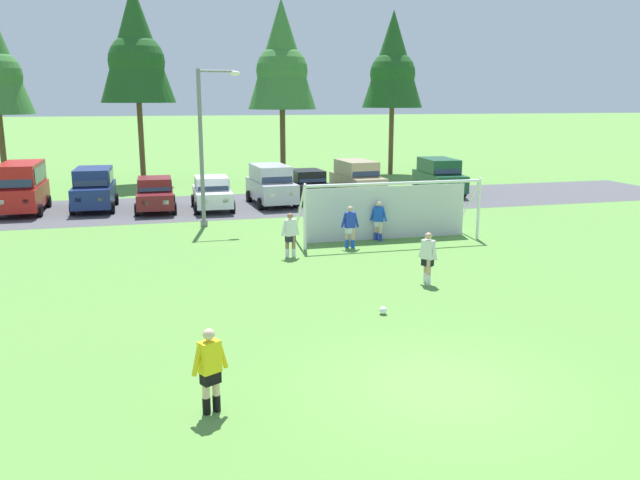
{
  "coord_description": "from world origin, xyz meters",
  "views": [
    {
      "loc": [
        -5.42,
        -10.97,
        5.69
      ],
      "look_at": [
        -0.66,
        7.04,
        1.56
      ],
      "focal_mm": 35.88,
      "sensor_mm": 36.0,
      "label": 1
    }
  ],
  "objects_px": {
    "soccer_goal": "(388,209)",
    "player_striker_near": "(428,258)",
    "referee": "(210,371)",
    "parked_car_slot_right": "(308,185)",
    "parked_car_slot_end": "(439,176)",
    "soccer_ball": "(383,310)",
    "parked_car_slot_far_left": "(22,186)",
    "parked_car_slot_left": "(94,188)",
    "parked_car_slot_center": "(212,193)",
    "player_midfield_center": "(378,221)",
    "player_defender_far": "(290,235)",
    "parked_car_slot_center_right": "(271,184)",
    "player_winger_left": "(350,227)",
    "street_lamp": "(205,146)",
    "parked_car_slot_center_left": "(155,194)",
    "parked_car_slot_far_right": "(357,179)"
  },
  "relations": [
    {
      "from": "referee",
      "to": "parked_car_slot_center_right",
      "type": "distance_m",
      "value": 23.78
    },
    {
      "from": "player_defender_far",
      "to": "player_striker_near",
      "type": "bearing_deg",
      "value": -52.66
    },
    {
      "from": "soccer_ball",
      "to": "parked_car_slot_far_left",
      "type": "xyz_separation_m",
      "value": [
        -12.24,
        19.59,
        1.23
      ]
    },
    {
      "from": "player_midfield_center",
      "to": "parked_car_slot_far_left",
      "type": "distance_m",
      "value": 18.74
    },
    {
      "from": "soccer_ball",
      "to": "parked_car_slot_far_left",
      "type": "distance_m",
      "value": 23.13
    },
    {
      "from": "soccer_goal",
      "to": "player_midfield_center",
      "type": "xyz_separation_m",
      "value": [
        -0.4,
        -0.02,
        -0.47
      ]
    },
    {
      "from": "player_winger_left",
      "to": "parked_car_slot_end",
      "type": "relative_size",
      "value": 0.35
    },
    {
      "from": "parked_car_slot_right",
      "to": "parked_car_slot_end",
      "type": "xyz_separation_m",
      "value": [
        8.24,
        0.19,
        0.24
      ]
    },
    {
      "from": "referee",
      "to": "player_defender_far",
      "type": "distance_m",
      "value": 11.95
    },
    {
      "from": "parked_car_slot_center_left",
      "to": "street_lamp",
      "type": "relative_size",
      "value": 0.61
    },
    {
      "from": "street_lamp",
      "to": "parked_car_slot_center_right",
      "type": "bearing_deg",
      "value": 53.29
    },
    {
      "from": "parked_car_slot_center_right",
      "to": "parked_car_slot_end",
      "type": "relative_size",
      "value": 0.99
    },
    {
      "from": "soccer_ball",
      "to": "parked_car_slot_left",
      "type": "height_order",
      "value": "parked_car_slot_left"
    },
    {
      "from": "player_winger_left",
      "to": "parked_car_slot_center_left",
      "type": "height_order",
      "value": "parked_car_slot_center_left"
    },
    {
      "from": "parked_car_slot_center_left",
      "to": "parked_car_slot_center_right",
      "type": "height_order",
      "value": "parked_car_slot_center_right"
    },
    {
      "from": "parked_car_slot_left",
      "to": "parked_car_slot_center",
      "type": "distance_m",
      "value": 6.16
    },
    {
      "from": "parked_car_slot_left",
      "to": "referee",
      "type": "bearing_deg",
      "value": -81.06
    },
    {
      "from": "referee",
      "to": "soccer_goal",
      "type": "bearing_deg",
      "value": 57.3
    },
    {
      "from": "soccer_ball",
      "to": "player_defender_far",
      "type": "relative_size",
      "value": 0.13
    },
    {
      "from": "soccer_ball",
      "to": "player_defender_far",
      "type": "height_order",
      "value": "player_defender_far"
    },
    {
      "from": "soccer_ball",
      "to": "player_midfield_center",
      "type": "height_order",
      "value": "player_midfield_center"
    },
    {
      "from": "street_lamp",
      "to": "player_defender_far",
      "type": "bearing_deg",
      "value": -70.13
    },
    {
      "from": "street_lamp",
      "to": "referee",
      "type": "bearing_deg",
      "value": -94.92
    },
    {
      "from": "soccer_ball",
      "to": "parked_car_slot_right",
      "type": "xyz_separation_m",
      "value": [
        2.75,
        19.8,
        0.77
      ]
    },
    {
      "from": "parked_car_slot_right",
      "to": "street_lamp",
      "type": "distance_m",
      "value": 9.24
    },
    {
      "from": "soccer_goal",
      "to": "player_striker_near",
      "type": "distance_m",
      "value": 6.4
    },
    {
      "from": "player_striker_near",
      "to": "parked_car_slot_left",
      "type": "xyz_separation_m",
      "value": [
        -11.13,
        17.2,
        0.29
      ]
    },
    {
      "from": "parked_car_slot_center_left",
      "to": "street_lamp",
      "type": "xyz_separation_m",
      "value": [
        2.25,
        -4.82,
        2.74
      ]
    },
    {
      "from": "parked_car_slot_center",
      "to": "parked_car_slot_far_left",
      "type": "bearing_deg",
      "value": 170.68
    },
    {
      "from": "parked_car_slot_end",
      "to": "parked_car_slot_center",
      "type": "bearing_deg",
      "value": -171.99
    },
    {
      "from": "soccer_ball",
      "to": "parked_car_slot_center",
      "type": "distance_m",
      "value": 18.28
    },
    {
      "from": "soccer_goal",
      "to": "referee",
      "type": "relative_size",
      "value": 4.54
    },
    {
      "from": "parked_car_slot_center_left",
      "to": "parked_car_slot_center",
      "type": "bearing_deg",
      "value": -6.11
    },
    {
      "from": "player_defender_far",
      "to": "parked_car_slot_right",
      "type": "xyz_separation_m",
      "value": [
        3.81,
        12.9,
        0.05
      ]
    },
    {
      "from": "player_midfield_center",
      "to": "parked_car_slot_center_right",
      "type": "xyz_separation_m",
      "value": [
        -2.56,
        10.07,
        0.29
      ]
    },
    {
      "from": "player_midfield_center",
      "to": "parked_car_slot_center",
      "type": "relative_size",
      "value": 0.39
    },
    {
      "from": "player_winger_left",
      "to": "parked_car_slot_far_right",
      "type": "xyz_separation_m",
      "value": [
        4.3,
        12.3,
        0.29
      ]
    },
    {
      "from": "parked_car_slot_left",
      "to": "parked_car_slot_center",
      "type": "bearing_deg",
      "value": -14.81
    },
    {
      "from": "soccer_goal",
      "to": "player_striker_near",
      "type": "xyz_separation_m",
      "value": [
        -1.05,
        -6.3,
        -0.47
      ]
    },
    {
      "from": "parked_car_slot_far_left",
      "to": "parked_car_slot_center_left",
      "type": "bearing_deg",
      "value": -10.73
    },
    {
      "from": "player_winger_left",
      "to": "parked_car_slot_far_left",
      "type": "xyz_separation_m",
      "value": [
        -13.73,
        11.82,
        0.52
      ]
    },
    {
      "from": "parked_car_slot_center_left",
      "to": "parked_car_slot_end",
      "type": "xyz_separation_m",
      "value": [
        16.7,
        1.64,
        0.24
      ]
    },
    {
      "from": "soccer_goal",
      "to": "parked_car_slot_center",
      "type": "bearing_deg",
      "value": 123.77
    },
    {
      "from": "player_midfield_center",
      "to": "parked_car_slot_center",
      "type": "height_order",
      "value": "parked_car_slot_center"
    },
    {
      "from": "player_midfield_center",
      "to": "player_winger_left",
      "type": "height_order",
      "value": "same"
    },
    {
      "from": "parked_car_slot_right",
      "to": "parked_car_slot_left",
      "type": "bearing_deg",
      "value": -179.1
    },
    {
      "from": "parked_car_slot_far_left",
      "to": "parked_car_slot_center_right",
      "type": "height_order",
      "value": "parked_car_slot_far_left"
    },
    {
      "from": "parked_car_slot_far_left",
      "to": "parked_car_slot_right",
      "type": "xyz_separation_m",
      "value": [
        14.99,
        0.21,
        -0.47
      ]
    },
    {
      "from": "player_defender_far",
      "to": "street_lamp",
      "type": "height_order",
      "value": "street_lamp"
    },
    {
      "from": "parked_car_slot_end",
      "to": "referee",
      "type": "bearing_deg",
      "value": -123.27
    }
  ]
}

